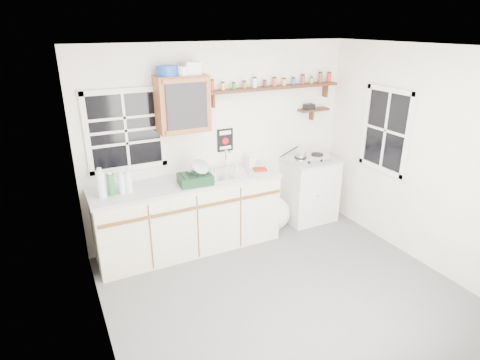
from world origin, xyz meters
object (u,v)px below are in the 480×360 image
spice_shelf (275,87)px  hotplate (309,158)px  dish_rack (196,176)px  upper_cabinet (183,104)px  main_cabinet (189,215)px  right_cabinet (309,190)px

spice_shelf → hotplate: (0.46, -0.21, -0.98)m
spice_shelf → dish_rack: 1.59m
upper_cabinet → spice_shelf: bearing=3.1°
main_cabinet → hotplate: hotplate is taller
main_cabinet → dish_rack: 0.57m
dish_rack → right_cabinet: bearing=9.2°
upper_cabinet → spice_shelf: upper_cabinet is taller
main_cabinet → upper_cabinet: 1.37m
hotplate → dish_rack: bearing=-173.8°
upper_cabinet → dish_rack: size_ratio=1.59×
main_cabinet → dish_rack: dish_rack is taller
spice_shelf → hotplate: size_ratio=3.32×
right_cabinet → upper_cabinet: 2.26m
right_cabinet → spice_shelf: 1.57m
right_cabinet → dish_rack: size_ratio=2.23×
hotplate → right_cabinet: bearing=21.5°
upper_cabinet → main_cabinet: bearing=-103.7°
spice_shelf → hotplate: bearing=-24.5°
dish_rack → hotplate: dish_rack is taller
main_cabinet → hotplate: size_ratio=4.02×
right_cabinet → dish_rack: bearing=-175.4°
upper_cabinet → spice_shelf: (1.29, 0.07, 0.11)m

